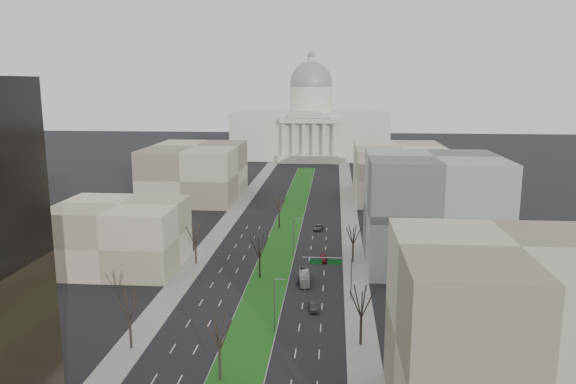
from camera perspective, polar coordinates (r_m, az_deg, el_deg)
The scene contains 25 objects.
ground at distance 153.66m, azimuth -0.16°, elevation -3.75°, with size 600.00×600.00×0.00m, color black.
median at distance 152.66m, azimuth -0.19°, elevation -3.81°, with size 8.00×222.03×0.20m.
sidewalk_left at distance 132.62m, azimuth -8.71°, elevation -6.27°, with size 5.00×330.00×0.15m, color gray.
sidewalk_right at distance 129.19m, azimuth 6.68°, elevation -6.69°, with size 5.00×330.00×0.15m, color gray.
capitol at distance 298.74m, azimuth 2.32°, elevation 6.66°, with size 80.00×46.00×55.00m.
building_beige_left at distance 126.14m, azimuth -16.74°, elevation -4.26°, with size 26.00×22.00×14.00m, color tan.
building_tan_right at distance 69.36m, azimuth 21.91°, elevation -13.89°, with size 26.00×24.00×22.00m, color gray.
building_grey_right at distance 124.88m, azimuth 14.44°, elevation -1.92°, with size 28.00×26.00×24.00m, color #5D6062.
building_far_left at distance 196.33m, azimuth -9.38°, elevation 2.05°, with size 30.00×40.00×18.00m, color gray.
building_far_right at distance 196.62m, azimuth 11.21°, elevation 2.00°, with size 30.00×40.00×18.00m, color tan.
tree_left_mid at distance 87.87m, azimuth -15.86°, elevation -10.96°, with size 5.40×5.40×9.72m.
tree_left_far at distance 124.14m, azimuth -9.41°, elevation -4.25°, with size 5.28×5.28×9.50m.
tree_right_mid at distance 86.34m, azimuth 7.49°, elevation -10.91°, with size 5.52×5.52×9.94m.
tree_right_far at distance 124.47m, azimuth 6.65°, elevation -4.28°, with size 5.04×5.04×9.07m.
tree_median_a at distance 76.74m, azimuth -7.01°, elevation -13.94°, with size 5.40×5.40×9.72m.
tree_median_b at distance 113.70m, azimuth -2.92°, elevation -5.46°, with size 5.40×5.40×9.72m.
tree_median_c at distance 152.20m, azimuth -0.91°, elevation -1.19°, with size 5.40×5.40×9.72m.
streetlamp_median_b at distance 90.34m, azimuth -1.36°, elevation -11.40°, with size 1.90×0.20×9.16m.
streetlamp_median_c at distance 128.07m, azimuth 0.55°, elevation -4.56°, with size 1.90×0.20×9.16m.
mast_arm_signs at distance 103.50m, azimuth 4.95°, elevation -7.69°, with size 9.12×0.24×8.09m.
car_grey_near at distance 100.45m, azimuth 2.57°, elevation -11.56°, with size 1.62×4.04×1.38m, color #44444A.
car_black at distance 113.35m, azimuth 1.43°, elevation -8.87°, with size 1.40×4.01×1.32m, color black.
car_red at distance 126.42m, azimuth 3.58°, elevation -6.77°, with size 1.79×4.40×1.28m, color maroon.
car_grey_far at distance 152.58m, azimuth 3.10°, elevation -3.61°, with size 2.25×4.89×1.36m, color #4A4E52.
box_van at distance 113.26m, azimuth 1.66°, elevation -8.63°, with size 1.93×8.24×2.29m, color silver.
Camera 1 is at (12.80, -27.98, 39.36)m, focal length 35.00 mm.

